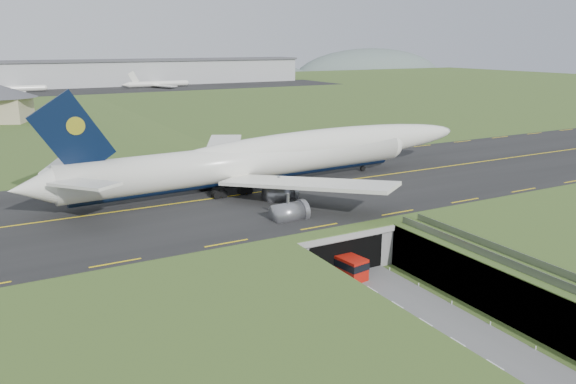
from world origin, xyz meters
TOP-DOWN VIEW (x-y plane):
  - ground at (0.00, 0.00)m, footprint 900.00×900.00m
  - airfield_deck at (0.00, 0.00)m, footprint 800.00×800.00m
  - trench_road at (0.00, -7.50)m, footprint 12.00×75.00m
  - taxiway at (0.00, 33.00)m, footprint 800.00×44.00m
  - tunnel_portal at (0.00, 16.71)m, footprint 17.00×22.30m
  - jumbo_jet at (4.70, 36.67)m, footprint 88.93×58.10m
  - shuttle_tram at (-0.64, 8.03)m, footprint 3.94×7.91m
  - service_building at (-35.25, 154.00)m, footprint 28.71×28.71m
  - cargo_terminal at (-0.16, 299.41)m, footprint 320.00×67.00m
  - distant_hills at (64.38, 430.00)m, footprint 700.00×91.00m

SIDE VIEW (x-z plane):
  - distant_hills at x=64.38m, z-range -34.00..26.00m
  - ground at x=0.00m, z-range 0.00..0.00m
  - trench_road at x=0.00m, z-range 0.00..0.20m
  - shuttle_tram at x=-0.64m, z-range 0.15..3.24m
  - airfield_deck at x=0.00m, z-range 0.00..6.00m
  - tunnel_portal at x=0.00m, z-range 0.33..6.33m
  - taxiway at x=0.00m, z-range 6.00..6.18m
  - jumbo_jet at x=4.70m, z-range 1.54..20.79m
  - service_building at x=-35.25m, z-range 7.11..19.14m
  - cargo_terminal at x=-0.16m, z-range 6.16..21.76m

